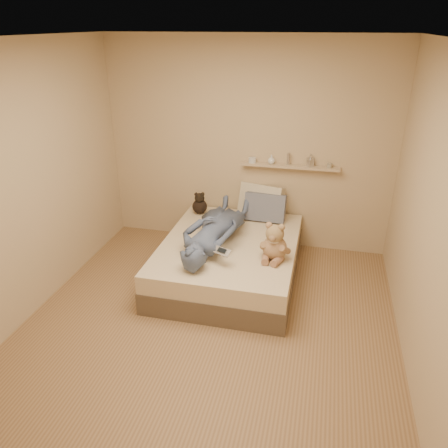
% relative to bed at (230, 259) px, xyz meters
% --- Properties ---
extents(room, '(3.80, 3.80, 3.80)m').
position_rel_bed_xyz_m(room, '(0.00, -0.93, 1.08)').
color(room, olive).
rests_on(room, ground).
extents(bed, '(1.50, 1.90, 0.45)m').
position_rel_bed_xyz_m(bed, '(0.00, 0.00, 0.00)').
color(bed, brown).
rests_on(bed, floor).
extents(game_console, '(0.20, 0.14, 0.06)m').
position_rel_bed_xyz_m(game_console, '(0.04, -0.52, 0.39)').
color(game_console, '#B2B4B9').
rests_on(game_console, bed).
extents(teddy_bear, '(0.34, 0.34, 0.42)m').
position_rel_bed_xyz_m(teddy_bear, '(0.53, -0.28, 0.40)').
color(teddy_bear, tan).
rests_on(teddy_bear, bed).
extents(dark_plush, '(0.19, 0.19, 0.29)m').
position_rel_bed_xyz_m(dark_plush, '(-0.55, 0.70, 0.35)').
color(dark_plush, black).
rests_on(dark_plush, bed).
extents(pillow_cream, '(0.60, 0.41, 0.43)m').
position_rel_bed_xyz_m(pillow_cream, '(0.22, 0.83, 0.43)').
color(pillow_cream, beige).
rests_on(pillow_cream, bed).
extents(pillow_grey, '(0.51, 0.24, 0.36)m').
position_rel_bed_xyz_m(pillow_grey, '(0.29, 0.69, 0.40)').
color(pillow_grey, slate).
rests_on(pillow_grey, bed).
extents(person, '(0.71, 1.55, 0.36)m').
position_rel_bed_xyz_m(person, '(-0.16, -0.06, 0.41)').
color(person, '#4A5574').
rests_on(person, bed).
extents(wall_shelf, '(1.20, 0.12, 0.03)m').
position_rel_bed_xyz_m(wall_shelf, '(0.55, 0.91, 0.88)').
color(wall_shelf, tan).
rests_on(wall_shelf, wall_back).
extents(shelf_bottles, '(1.01, 0.12, 0.15)m').
position_rel_bed_xyz_m(shelf_bottles, '(0.47, 0.91, 0.95)').
color(shelf_bottles, silver).
rests_on(shelf_bottles, wall_shelf).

